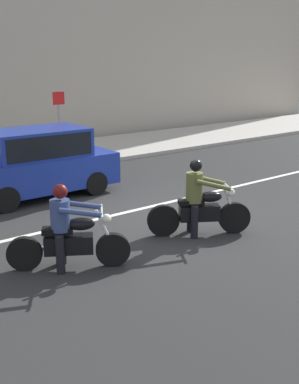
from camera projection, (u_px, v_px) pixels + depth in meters
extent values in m
plane|color=#272727|center=(169.00, 217.00, 10.72)|extent=(80.00, 80.00, 0.00)
cube|color=#A8A399|center=(28.00, 158.00, 16.79)|extent=(40.00, 4.40, 0.14)
cube|color=silver|center=(156.00, 205.00, 11.59)|extent=(18.00, 0.14, 0.01)
cylinder|color=black|center=(234.00, 218.00, 9.68)|extent=(0.63, 0.45, 0.67)
cylinder|color=black|center=(163.00, 220.00, 9.51)|extent=(0.63, 0.45, 0.67)
cylinder|color=silver|center=(230.00, 202.00, 9.57)|extent=(0.33, 0.23, 0.75)
cube|color=black|center=(199.00, 213.00, 9.56)|extent=(0.85, 0.66, 0.32)
ellipsoid|color=black|center=(210.00, 197.00, 9.49)|extent=(0.54, 0.45, 0.22)
cube|color=black|center=(191.00, 202.00, 9.47)|extent=(0.57, 0.47, 0.10)
cylinder|color=silver|center=(227.00, 186.00, 9.47)|extent=(0.39, 0.62, 0.04)
sphere|color=silver|center=(231.00, 193.00, 9.52)|extent=(0.17, 0.17, 0.17)
cylinder|color=silver|center=(183.00, 216.00, 9.71)|extent=(0.64, 0.42, 0.07)
cylinder|color=black|center=(194.00, 222.00, 9.38)|extent=(0.21, 0.21, 0.69)
cylinder|color=black|center=(191.00, 216.00, 9.77)|extent=(0.21, 0.21, 0.69)
cylinder|color=brown|center=(194.00, 188.00, 9.39)|extent=(0.47, 0.47, 0.61)
cylinder|color=brown|center=(214.00, 185.00, 9.19)|extent=(0.66, 0.44, 0.27)
cylinder|color=brown|center=(209.00, 180.00, 9.61)|extent=(0.66, 0.44, 0.27)
sphere|color=tan|center=(196.00, 167.00, 9.28)|extent=(0.20, 0.20, 0.20)
sphere|color=black|center=(196.00, 166.00, 9.27)|extent=(0.25, 0.25, 0.25)
cylinder|color=black|center=(113.00, 250.00, 8.12)|extent=(0.58, 0.42, 0.61)
cylinder|color=black|center=(25.00, 254.00, 7.95)|extent=(0.58, 0.42, 0.61)
cylinder|color=silver|center=(106.00, 231.00, 8.01)|extent=(0.34, 0.23, 0.78)
cube|color=black|center=(69.00, 244.00, 8.00)|extent=(0.86, 0.67, 0.32)
ellipsoid|color=black|center=(81.00, 224.00, 7.92)|extent=(0.54, 0.45, 0.22)
cube|color=black|center=(57.00, 230.00, 7.91)|extent=(0.57, 0.47, 0.10)
cylinder|color=silver|center=(102.00, 211.00, 7.90)|extent=(0.39, 0.62, 0.04)
sphere|color=silver|center=(107.00, 219.00, 7.95)|extent=(0.17, 0.17, 0.17)
cylinder|color=silver|center=(52.00, 248.00, 8.15)|extent=(0.64, 0.42, 0.07)
cylinder|color=black|center=(60.00, 255.00, 7.82)|extent=(0.21, 0.21, 0.69)
cylinder|color=black|center=(62.00, 246.00, 8.20)|extent=(0.21, 0.21, 0.69)
cylinder|color=navy|center=(60.00, 215.00, 7.84)|extent=(0.47, 0.47, 0.54)
cylinder|color=navy|center=(80.00, 213.00, 7.64)|extent=(0.66, 0.44, 0.20)
cylinder|color=navy|center=(81.00, 205.00, 8.06)|extent=(0.66, 0.44, 0.20)
sphere|color=tan|center=(60.00, 193.00, 7.73)|extent=(0.20, 0.20, 0.20)
sphere|color=#510F0F|center=(60.00, 191.00, 7.72)|extent=(0.25, 0.25, 0.25)
cube|color=navy|center=(40.00, 172.00, 12.21)|extent=(3.98, 1.70, 0.84)
cube|color=navy|center=(38.00, 143.00, 11.99)|extent=(2.47, 1.56, 0.72)
cube|color=black|center=(38.00, 143.00, 11.99)|extent=(2.27, 1.59, 0.58)
cylinder|color=black|center=(81.00, 178.00, 13.02)|extent=(0.64, 1.76, 0.64)
cylinder|color=gray|center=(60.00, 124.00, 16.46)|extent=(0.08, 0.08, 2.33)
cube|color=red|center=(59.00, 98.00, 16.18)|extent=(0.44, 0.03, 0.44)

